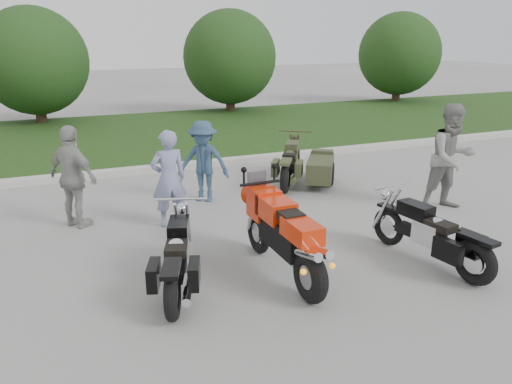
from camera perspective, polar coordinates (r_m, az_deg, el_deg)
name	(u,v)px	position (r m, az deg, el deg)	size (l,w,h in m)	color
ground	(283,279)	(6.79, 3.06, -9.95)	(80.00, 80.00, 0.00)	#9B9B95
curb	(177,167)	(12.11, -9.05, 2.89)	(60.00, 0.30, 0.15)	#BAB7AF
grass_strip	(146,135)	(16.08, -12.52, 6.39)	(60.00, 8.00, 0.14)	#304E1A
tree_mid_left	(34,61)	(18.95, -24.03, 13.49)	(3.60, 3.60, 4.00)	#3F2B1C
tree_mid_right	(230,57)	(20.05, -3.01, 15.12)	(3.60, 3.60, 4.00)	#3F2B1C
tree_far_right	(399,54)	(23.91, 16.07, 14.92)	(3.60, 3.60, 4.00)	#3F2B1C
sportbike_red	(284,233)	(6.62, 3.18, -4.73)	(0.39, 2.23, 1.06)	black
cruiser_left	(178,261)	(6.41, -8.92, -7.77)	(0.80, 2.04, 0.81)	black
cruiser_right	(434,238)	(7.43, 19.69, -4.92)	(0.57, 2.11, 0.82)	black
cruiser_sidecar	(308,167)	(10.76, 5.92, 2.88)	(1.72, 2.03, 0.84)	black
person_stripe	(169,179)	(8.43, -9.95, 1.50)	(0.60, 0.40, 1.65)	#8289B1
person_grey	(451,158)	(9.75, 21.44, 3.68)	(0.95, 0.74, 1.95)	gray
person_denim	(203,162)	(9.62, -6.05, 3.48)	(1.02, 0.58, 1.57)	#304B66
person_back	(73,177)	(8.78, -20.16, 1.60)	(1.02, 0.42, 1.73)	#9A9B96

